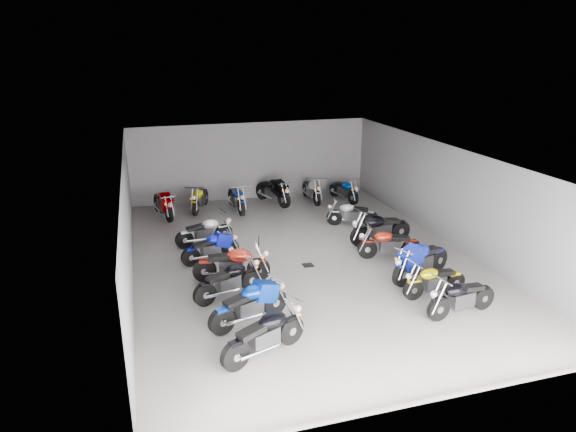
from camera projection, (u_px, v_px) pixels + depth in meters
name	position (u px, v px, depth m)	size (l,w,h in m)	color
ground	(303.00, 259.00, 15.72)	(14.00, 14.00, 0.00)	gray
wall_back	(252.00, 161.00, 21.58)	(10.00, 0.10, 3.20)	slate
wall_left	(128.00, 225.00, 13.86)	(0.10, 14.00, 3.20)	slate
wall_right	(450.00, 196.00, 16.55)	(0.10, 14.00, 3.20)	slate
ceiling	(304.00, 156.00, 14.70)	(10.00, 14.00, 0.04)	black
drain_grate	(308.00, 265.00, 15.26)	(0.32, 0.32, 0.01)	black
motorcycle_left_a	(265.00, 334.00, 10.68)	(1.99, 0.99, 0.93)	black
motorcycle_left_b	(250.00, 304.00, 11.92)	(2.03, 0.90, 0.93)	black
motorcycle_left_c	(229.00, 280.00, 13.18)	(1.91, 0.85, 0.88)	black
motorcycle_left_d	(233.00, 264.00, 14.10)	(2.11, 0.65, 0.94)	black
motorcycle_left_e	(211.00, 248.00, 15.41)	(1.83, 0.61, 0.82)	black
motorcycle_left_f	(205.00, 231.00, 16.70)	(1.92, 0.54, 0.85)	black
motorcycle_right_a	(461.00, 297.00, 12.32)	(1.98, 0.47, 0.87)	black
motorcycle_right_b	(434.00, 280.00, 13.28)	(1.85, 0.40, 0.81)	black
motorcycle_right_c	(420.00, 260.00, 14.24)	(2.16, 1.01, 1.00)	black
motorcycle_right_d	(389.00, 244.00, 15.65)	(1.93, 0.65, 0.87)	black
motorcycle_right_e	(380.00, 228.00, 16.80)	(2.21, 0.49, 0.97)	black
motorcycle_right_f	(352.00, 214.00, 18.51)	(1.79, 0.78, 0.82)	black
motorcycle_back_a	(163.00, 204.00, 19.41)	(0.64, 2.13, 0.95)	black
motorcycle_back_b	(200.00, 198.00, 20.23)	(0.88, 1.94, 0.89)	black
motorcycle_back_c	(236.00, 198.00, 20.16)	(0.45, 2.12, 0.93)	black
motorcycle_back_d	(273.00, 191.00, 21.03)	(0.94, 2.17, 1.00)	black
motorcycle_back_e	(312.00, 190.00, 21.39)	(0.40, 2.08, 0.92)	black
motorcycle_back_f	(344.00, 190.00, 21.46)	(0.58, 1.94, 0.86)	black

